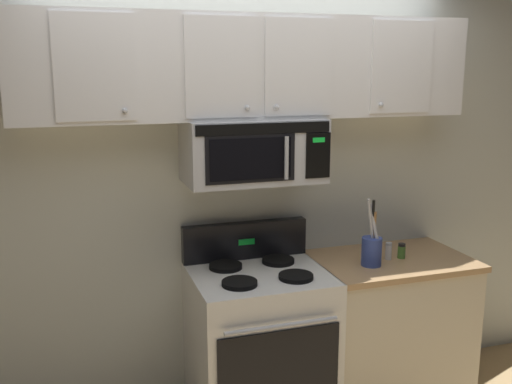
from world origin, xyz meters
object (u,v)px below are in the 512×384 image
at_px(utensil_crock_blue, 372,248).
at_px(spice_jar, 402,251).
at_px(stove_range, 260,344).
at_px(salt_shaker, 388,251).
at_px(over_range_microwave, 253,150).

relative_size(utensil_crock_blue, spice_jar, 4.44).
bearing_deg(stove_range, salt_shaker, -1.01).
relative_size(stove_range, utensil_crock_blue, 2.77).
bearing_deg(stove_range, spice_jar, -1.09).
xyz_separation_m(stove_range, utensil_crock_blue, (0.66, -0.08, 0.54)).
bearing_deg(utensil_crock_blue, spice_jar, 14.28).
height_order(stove_range, utensil_crock_blue, utensil_crock_blue).
xyz_separation_m(stove_range, over_range_microwave, (-0.00, 0.12, 1.11)).
xyz_separation_m(stove_range, salt_shaker, (0.81, -0.01, 0.48)).
bearing_deg(over_range_microwave, utensil_crock_blue, -16.45).
relative_size(stove_range, over_range_microwave, 1.47).
xyz_separation_m(utensil_crock_blue, salt_shaker, (0.15, 0.06, -0.05)).
bearing_deg(spice_jar, salt_shaker, 178.12).
distance_m(utensil_crock_blue, salt_shaker, 0.17).
xyz_separation_m(stove_range, spice_jar, (0.89, -0.02, 0.48)).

